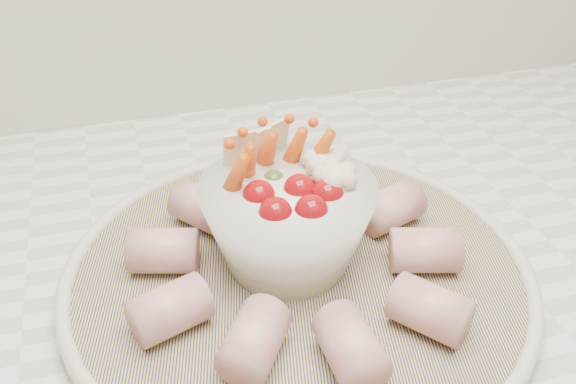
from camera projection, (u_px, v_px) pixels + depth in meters
name	position (u px, v px, depth m)	size (l,w,h in m)	color
serving_platter	(298.00, 272.00, 0.53)	(0.46, 0.46, 0.02)	navy
veggie_bowl	(288.00, 219.00, 0.51)	(0.14, 0.14, 0.11)	white
cured_meat_rolls	(297.00, 251.00, 0.52)	(0.27, 0.28, 0.04)	#B8545C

